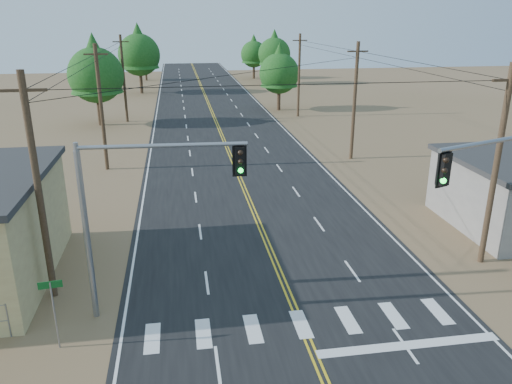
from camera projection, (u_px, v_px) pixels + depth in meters
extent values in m
cube|color=black|center=(236.00, 170.00, 40.93)|extent=(15.00, 200.00, 0.02)
cylinder|color=gray|center=(8.00, 320.00, 19.42)|extent=(0.06, 0.06, 1.50)
cylinder|color=#4C3826|center=(39.00, 191.00, 20.95)|extent=(0.30, 0.30, 10.00)
cube|color=#4C3826|center=(23.00, 90.00, 19.55)|extent=(1.80, 0.12, 0.12)
cylinder|color=#4C3826|center=(101.00, 109.00, 39.57)|extent=(0.30, 0.30, 10.00)
cube|color=#4C3826|center=(96.00, 54.00, 38.17)|extent=(1.80, 0.12, 0.12)
cylinder|color=#4C3826|center=(124.00, 79.00, 58.20)|extent=(0.30, 0.30, 10.00)
cube|color=#4C3826|center=(121.00, 42.00, 56.80)|extent=(1.80, 0.12, 0.12)
cylinder|color=#4C3826|center=(496.00, 169.00, 24.07)|extent=(0.30, 0.30, 10.00)
cube|color=#4C3826|center=(511.00, 80.00, 22.67)|extent=(1.80, 0.12, 0.12)
cylinder|color=#4C3826|center=(354.00, 102.00, 42.69)|extent=(0.30, 0.30, 10.00)
cube|color=#4C3826|center=(358.00, 51.00, 41.29)|extent=(1.80, 0.12, 0.12)
cylinder|color=#4C3826|center=(299.00, 76.00, 61.31)|extent=(0.30, 0.30, 10.00)
cube|color=#4C3826|center=(300.00, 40.00, 59.91)|extent=(1.80, 0.12, 0.12)
cylinder|color=gray|center=(87.00, 238.00, 19.87)|extent=(0.25, 0.25, 7.19)
cylinder|color=gray|center=(76.00, 150.00, 18.67)|extent=(0.18, 0.18, 0.62)
cylinder|color=gray|center=(163.00, 146.00, 18.95)|extent=(6.44, 0.51, 0.16)
cube|color=black|center=(240.00, 160.00, 19.47)|extent=(0.38, 0.33, 1.13)
sphere|color=black|center=(240.00, 153.00, 19.17)|extent=(0.21, 0.21, 0.21)
sphere|color=black|center=(241.00, 162.00, 19.29)|extent=(0.21, 0.21, 0.21)
sphere|color=#0CE533|center=(241.00, 171.00, 19.41)|extent=(0.21, 0.21, 0.21)
cylinder|color=gray|center=(507.00, 139.00, 18.71)|extent=(6.81, 2.60, 0.17)
cube|color=black|center=(444.00, 169.00, 17.45)|extent=(0.46, 0.43, 1.18)
sphere|color=black|center=(446.00, 160.00, 17.15)|extent=(0.21, 0.21, 0.21)
sphere|color=black|center=(445.00, 170.00, 17.27)|extent=(0.21, 0.21, 0.21)
sphere|color=#0CE533|center=(443.00, 181.00, 17.40)|extent=(0.21, 0.21, 0.21)
cylinder|color=gray|center=(55.00, 316.00, 18.57)|extent=(0.07, 0.07, 2.83)
cube|color=#0B4F1A|center=(50.00, 285.00, 18.14)|extent=(0.85, 0.14, 0.28)
cylinder|color=#3F2D1E|center=(99.00, 109.00, 57.34)|extent=(0.51, 0.51, 3.71)
cone|color=#164D16|center=(95.00, 63.00, 55.63)|extent=(5.78, 5.78, 6.60)
sphere|color=#164D16|center=(96.00, 75.00, 56.07)|extent=(6.19, 6.19, 6.19)
cylinder|color=#3F2D1E|center=(141.00, 81.00, 81.36)|extent=(0.49, 0.49, 3.99)
cone|color=#164D16|center=(138.00, 45.00, 79.51)|extent=(6.21, 6.21, 7.10)
sphere|color=#164D16|center=(139.00, 55.00, 79.99)|extent=(6.65, 6.65, 6.65)
cylinder|color=#3F2D1E|center=(146.00, 75.00, 98.05)|extent=(0.39, 0.39, 2.13)
cone|color=#164D16|center=(145.00, 59.00, 97.07)|extent=(3.31, 3.31, 3.78)
sphere|color=#164D16|center=(145.00, 63.00, 97.33)|extent=(3.54, 3.54, 3.54)
cylinder|color=#3F2D1E|center=(279.00, 98.00, 66.71)|extent=(0.46, 0.46, 3.15)
cone|color=#164D16|center=(279.00, 65.00, 65.25)|extent=(4.90, 4.90, 5.60)
sphere|color=#164D16|center=(279.00, 74.00, 65.63)|extent=(5.25, 5.25, 5.25)
cylinder|color=#3F2D1E|center=(274.00, 74.00, 92.44)|extent=(0.48, 0.48, 3.53)
cone|color=#164D16|center=(274.00, 47.00, 90.81)|extent=(5.50, 5.50, 6.28)
sphere|color=#164D16|center=(274.00, 54.00, 91.23)|extent=(5.89, 5.89, 5.89)
cylinder|color=#3F2D1E|center=(254.00, 71.00, 100.83)|extent=(0.49, 0.49, 3.12)
cone|color=#164D16|center=(254.00, 48.00, 99.39)|extent=(4.86, 4.86, 5.55)
sphere|color=#164D16|center=(254.00, 54.00, 99.76)|extent=(5.21, 5.21, 5.21)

